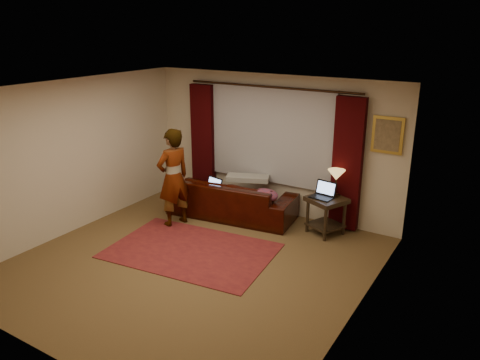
% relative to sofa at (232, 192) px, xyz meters
% --- Properties ---
extents(floor, '(5.00, 5.00, 0.01)m').
position_rel_sofa_xyz_m(floor, '(0.49, -1.85, -0.48)').
color(floor, brown).
rests_on(floor, ground).
extents(ceiling, '(5.00, 5.00, 0.02)m').
position_rel_sofa_xyz_m(ceiling, '(0.49, -1.85, 2.12)').
color(ceiling, silver).
rests_on(ceiling, ground).
extents(wall_back, '(5.00, 0.02, 2.60)m').
position_rel_sofa_xyz_m(wall_back, '(0.49, 0.65, 0.82)').
color(wall_back, beige).
rests_on(wall_back, ground).
extents(wall_front, '(5.00, 0.02, 2.60)m').
position_rel_sofa_xyz_m(wall_front, '(0.49, -4.35, 0.82)').
color(wall_front, beige).
rests_on(wall_front, ground).
extents(wall_left, '(0.02, 5.00, 2.60)m').
position_rel_sofa_xyz_m(wall_left, '(-2.01, -1.85, 0.82)').
color(wall_left, beige).
rests_on(wall_left, ground).
extents(wall_right, '(0.02, 5.00, 2.60)m').
position_rel_sofa_xyz_m(wall_right, '(2.99, -1.85, 0.82)').
color(wall_right, beige).
rests_on(wall_right, ground).
extents(sheer_curtain, '(2.50, 0.05, 1.80)m').
position_rel_sofa_xyz_m(sheer_curtain, '(0.49, 0.59, 1.02)').
color(sheer_curtain, '#A5A4AC').
rests_on(sheer_curtain, wall_back).
extents(drape_left, '(0.50, 0.14, 2.30)m').
position_rel_sofa_xyz_m(drape_left, '(-1.01, 0.54, 0.70)').
color(drape_left, black).
rests_on(drape_left, floor).
extents(drape_right, '(0.50, 0.14, 2.30)m').
position_rel_sofa_xyz_m(drape_right, '(1.99, 0.54, 0.70)').
color(drape_right, black).
rests_on(drape_right, floor).
extents(curtain_rod, '(0.04, 0.04, 3.40)m').
position_rel_sofa_xyz_m(curtain_rod, '(0.49, 0.54, 1.90)').
color(curtain_rod, black).
rests_on(curtain_rod, wall_back).
extents(picture_frame, '(0.50, 0.04, 0.60)m').
position_rel_sofa_xyz_m(picture_frame, '(2.59, 0.62, 1.27)').
color(picture_frame, gold).
rests_on(picture_frame, wall_back).
extents(sofa, '(2.48, 1.32, 0.96)m').
position_rel_sofa_xyz_m(sofa, '(0.00, 0.00, 0.00)').
color(sofa, black).
rests_on(sofa, floor).
extents(throw_blanket, '(0.85, 0.59, 0.09)m').
position_rel_sofa_xyz_m(throw_blanket, '(0.18, 0.28, 0.48)').
color(throw_blanket, '#9B9A93').
rests_on(throw_blanket, sofa).
extents(clothing_pile, '(0.51, 0.40, 0.20)m').
position_rel_sofa_xyz_m(clothing_pile, '(0.75, -0.08, 0.10)').
color(clothing_pile, brown).
rests_on(clothing_pile, sofa).
extents(laptop_sofa, '(0.42, 0.44, 0.25)m').
position_rel_sofa_xyz_m(laptop_sofa, '(-0.32, -0.24, 0.13)').
color(laptop_sofa, black).
rests_on(laptop_sofa, sofa).
extents(area_rug, '(2.73, 1.97, 0.01)m').
position_rel_sofa_xyz_m(area_rug, '(0.23, -1.56, -0.47)').
color(area_rug, maroon).
rests_on(area_rug, floor).
extents(end_table, '(0.75, 0.75, 0.65)m').
position_rel_sofa_xyz_m(end_table, '(1.79, 0.19, -0.15)').
color(end_table, black).
rests_on(end_table, floor).
extents(tiffany_lamp, '(0.35, 0.35, 0.47)m').
position_rel_sofa_xyz_m(tiffany_lamp, '(1.88, 0.33, 0.41)').
color(tiffany_lamp, olive).
rests_on(tiffany_lamp, end_table).
extents(laptop_table, '(0.42, 0.45, 0.27)m').
position_rel_sofa_xyz_m(laptop_table, '(1.72, 0.14, 0.31)').
color(laptop_table, black).
rests_on(laptop_table, end_table).
extents(person, '(0.64, 0.64, 1.76)m').
position_rel_sofa_xyz_m(person, '(-0.67, -0.85, 0.40)').
color(person, '#9B9A93').
rests_on(person, floor).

